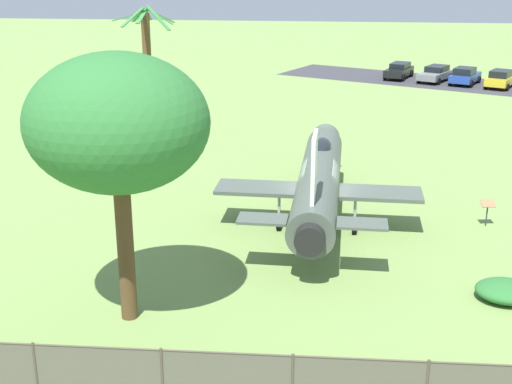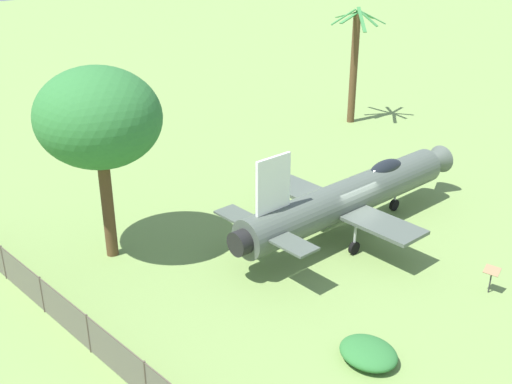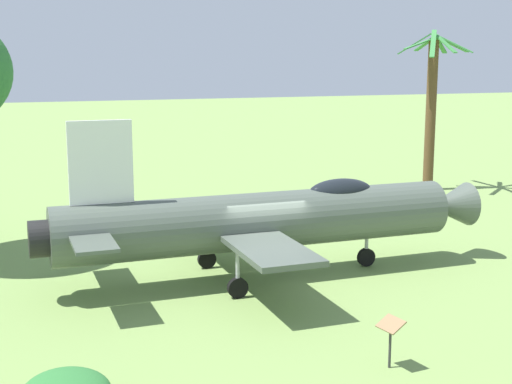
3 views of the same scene
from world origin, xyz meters
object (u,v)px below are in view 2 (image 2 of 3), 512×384
at_px(info_plaque, 492,274).
at_px(shrub_near_fence, 368,353).
at_px(palm_tree, 354,64).
at_px(shade_tree, 98,118).
at_px(display_jet, 353,195).

bearing_deg(info_plaque, shrub_near_fence, 174.44).
relative_size(palm_tree, shrub_near_fence, 3.96).
distance_m(shade_tree, info_plaque, 16.97).
xyz_separation_m(palm_tree, info_plaque, (-13.64, -18.34, -3.38)).
bearing_deg(shrub_near_fence, info_plaque, -5.56).
bearing_deg(palm_tree, display_jet, -140.50).
bearing_deg(shrub_near_fence, palm_tree, 40.69).
bearing_deg(palm_tree, shade_tree, -166.86).
bearing_deg(shrub_near_fence, shade_tree, 102.02).
relative_size(shade_tree, info_plaque, 7.39).
xyz_separation_m(palm_tree, shrub_near_fence, (-20.55, -17.67, -3.91)).
distance_m(palm_tree, shrub_near_fence, 27.39).
height_order(display_jet, palm_tree, palm_tree).
relative_size(shrub_near_fence, info_plaque, 1.82).
height_order(palm_tree, info_plaque, palm_tree).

